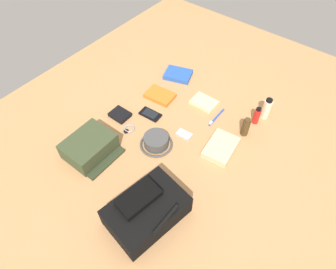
{
  "coord_description": "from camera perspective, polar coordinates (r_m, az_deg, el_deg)",
  "views": [
    {
      "loc": [
        0.81,
        0.63,
        1.29
      ],
      "look_at": [
        0.0,
        0.0,
        0.04
      ],
      "focal_mm": 32.06,
      "sensor_mm": 36.0,
      "label": 1
    }
  ],
  "objects": [
    {
      "name": "wristwatch",
      "position": [
        1.7,
        -7.46,
        1.09
      ],
      "size": [
        0.07,
        0.06,
        0.01
      ],
      "color": "#99999E",
      "rests_on": "ground_plane"
    },
    {
      "name": "cell_phone",
      "position": [
        1.77,
        -3.38,
        3.86
      ],
      "size": [
        0.08,
        0.13,
        0.01
      ],
      "color": "black",
      "rests_on": "ground_plane"
    },
    {
      "name": "folded_towel",
      "position": [
        1.62,
        10.02,
        -2.41
      ],
      "size": [
        0.22,
        0.16,
        0.04
      ],
      "primitive_type": "cube",
      "rotation": [
        0.0,
        0.0,
        0.12
      ],
      "color": "beige",
      "rests_on": "ground_plane"
    },
    {
      "name": "media_player",
      "position": [
        1.67,
        3.08,
        0.04
      ],
      "size": [
        0.06,
        0.09,
        0.01
      ],
      "color": "#B7B7BC",
      "rests_on": "ground_plane"
    },
    {
      "name": "travel_guidebook",
      "position": [
        1.87,
        -1.55,
        7.39
      ],
      "size": [
        0.13,
        0.18,
        0.03
      ],
      "color": "orange",
      "rests_on": "ground_plane"
    },
    {
      "name": "sunscreen_spray",
      "position": [
        1.76,
        16.51,
        3.44
      ],
      "size": [
        0.04,
        0.04,
        0.11
      ],
      "color": "red",
      "rests_on": "ground_plane"
    },
    {
      "name": "lotion_bottle",
      "position": [
        1.8,
        18.22,
        4.69
      ],
      "size": [
        0.05,
        0.05,
        0.14
      ],
      "color": "beige",
      "rests_on": "ground_plane"
    },
    {
      "name": "toothbrush",
      "position": [
        1.77,
        9.07,
        3.14
      ],
      "size": [
        0.16,
        0.01,
        0.02
      ],
      "color": "blue",
      "rests_on": "ground_plane"
    },
    {
      "name": "toiletry_pouch",
      "position": [
        1.61,
        -14.65,
        -2.29
      ],
      "size": [
        0.25,
        0.24,
        0.1
      ],
      "color": "#384228",
      "rests_on": "ground_plane"
    },
    {
      "name": "wallet",
      "position": [
        1.78,
        -9.13,
        3.74
      ],
      "size": [
        0.09,
        0.11,
        0.02
      ],
      "primitive_type": "cube",
      "rotation": [
        0.0,
        0.0,
        -0.0
      ],
      "color": "black",
      "rests_on": "ground_plane"
    },
    {
      "name": "backpack",
      "position": [
        1.36,
        -4.16,
        -14.18
      ],
      "size": [
        0.38,
        0.28,
        0.15
      ],
      "color": "black",
      "rests_on": "ground_plane"
    },
    {
      "name": "cologne_bottle",
      "position": [
        1.69,
        14.54,
        1.39
      ],
      "size": [
        0.04,
        0.04,
        0.12
      ],
      "color": "#473319",
      "rests_on": "ground_plane"
    },
    {
      "name": "notepad",
      "position": [
        1.84,
        7.02,
        6.05
      ],
      "size": [
        0.11,
        0.15,
        0.02
      ],
      "primitive_type": "cube",
      "rotation": [
        0.0,
        0.0,
        0.01
      ],
      "color": "beige",
      "rests_on": "ground_plane"
    },
    {
      "name": "paperback_novel",
      "position": [
        2.02,
        1.93,
        11.29
      ],
      "size": [
        0.18,
        0.2,
        0.03
      ],
      "color": "blue",
      "rests_on": "ground_plane"
    },
    {
      "name": "bucket_hat",
      "position": [
        1.6,
        -2.26,
        -1.33
      ],
      "size": [
        0.18,
        0.18,
        0.07
      ],
      "color": "#464646",
      "rests_on": "ground_plane"
    },
    {
      "name": "ground_plane",
      "position": [
        1.66,
        -0.0,
        -1.14
      ],
      "size": [
        2.64,
        2.02,
        0.02
      ],
      "primitive_type": "cube",
      "color": "tan",
      "rests_on": "ground"
    }
  ]
}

